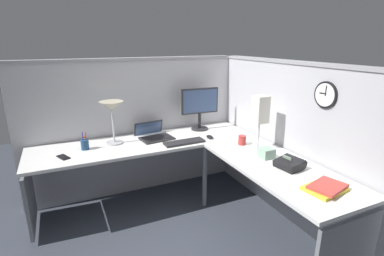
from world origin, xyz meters
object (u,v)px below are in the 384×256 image
(book_stack, at_px, (326,188))
(pen_cup, at_px, (85,144))
(laptop, at_px, (153,135))
(desk_lamp_dome, at_px, (112,109))
(monitor, at_px, (200,106))
(cell_phone, at_px, (63,157))
(wall_clock, at_px, (326,95))
(keyboard, at_px, (184,142))
(coffee_mug, at_px, (242,140))
(tissue_box, at_px, (266,153))
(computer_mouse, at_px, (210,137))
(office_phone, at_px, (290,164))
(desk_lamp_paper, at_px, (260,111))

(book_stack, bearing_deg, pen_cup, 132.98)
(laptop, xyz_separation_m, desk_lamp_dome, (-0.43, -0.04, 0.34))
(monitor, height_order, book_stack, monitor)
(cell_phone, height_order, wall_clock, wall_clock)
(keyboard, xyz_separation_m, wall_clock, (0.85, -0.96, 0.59))
(monitor, bearing_deg, desk_lamp_dome, -175.72)
(laptop, distance_m, coffee_mug, 0.98)
(coffee_mug, bearing_deg, laptop, 140.36)
(cell_phone, relative_size, tissue_box, 1.20)
(cell_phone, bearing_deg, computer_mouse, -26.88)
(pen_cup, relative_size, office_phone, 0.79)
(office_phone, xyz_separation_m, desk_lamp_paper, (0.04, 0.50, 0.35))
(cell_phone, distance_m, tissue_box, 1.86)
(cell_phone, bearing_deg, coffee_mug, -36.86)
(laptop, bearing_deg, keyboard, -55.89)
(monitor, distance_m, office_phone, 1.36)
(cell_phone, relative_size, book_stack, 0.45)
(pen_cup, relative_size, coffee_mug, 1.88)
(computer_mouse, height_order, desk_lamp_paper, desk_lamp_paper)
(monitor, bearing_deg, book_stack, -84.82)
(wall_clock, bearing_deg, pen_cup, 146.33)
(keyboard, distance_m, desk_lamp_paper, 0.84)
(desk_lamp_paper, bearing_deg, laptop, 136.46)
(cell_phone, relative_size, office_phone, 0.63)
(desk_lamp_dome, xyz_separation_m, tissue_box, (1.19, -0.98, -0.32))
(wall_clock, bearing_deg, monitor, 109.92)
(laptop, relative_size, desk_lamp_dome, 0.94)
(monitor, xyz_separation_m, desk_lamp_paper, (0.24, -0.83, 0.09))
(desk_lamp_paper, bearing_deg, cell_phone, 162.63)
(computer_mouse, bearing_deg, cell_phone, 177.04)
(computer_mouse, relative_size, coffee_mug, 1.08)
(office_phone, bearing_deg, monitor, 98.28)
(computer_mouse, bearing_deg, desk_lamp_paper, -59.02)
(computer_mouse, distance_m, book_stack, 1.39)
(computer_mouse, height_order, pen_cup, pen_cup)
(book_stack, xyz_separation_m, coffee_mug, (0.00, 1.06, 0.03))
(cell_phone, bearing_deg, wall_clock, -51.80)
(tissue_box, bearing_deg, desk_lamp_dome, 140.65)
(keyboard, xyz_separation_m, computer_mouse, (0.31, 0.03, 0.01))
(monitor, height_order, desk_lamp_dome, monitor)
(monitor, relative_size, keyboard, 1.16)
(monitor, height_order, keyboard, monitor)
(desk_lamp_paper, relative_size, coffee_mug, 5.52)
(laptop, height_order, wall_clock, wall_clock)
(pen_cup, xyz_separation_m, cell_phone, (-0.20, -0.14, -0.05))
(monitor, bearing_deg, computer_mouse, -97.98)
(tissue_box, bearing_deg, cell_phone, 155.28)
(keyboard, height_order, coffee_mug, coffee_mug)
(laptop, bearing_deg, coffee_mug, -39.64)
(keyboard, bearing_deg, tissue_box, -53.16)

